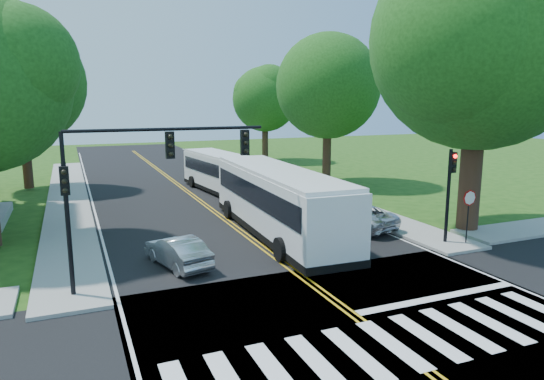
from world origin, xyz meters
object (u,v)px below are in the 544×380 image
signal_ne (450,183)px  bus_lead (278,200)px  hatchback (178,251)px  dark_sedan (277,185)px  signal_nw (137,170)px  suv (353,216)px  bus_follow (224,173)px

signal_ne → bus_lead: (-6.64, 4.72, -1.17)m
bus_lead → hatchback: (-5.72, -2.82, -1.15)m
bus_lead → dark_sedan: bearing=-111.0°
signal_ne → hatchback: (-12.37, 1.90, -2.32)m
signal_nw → bus_lead: size_ratio=0.55×
signal_nw → hatchback: size_ratio=1.87×
suv → bus_lead: bearing=-21.9°
signal_nw → dark_sedan: 19.06m
signal_nw → signal_ne: (14.06, 0.01, -1.41)m
signal_ne → bus_lead: size_ratio=0.34×
signal_ne → bus_lead: signal_ne is taller
signal_nw → suv: size_ratio=1.46×
bus_lead → suv: 4.36m
bus_follow → suv: size_ratio=2.31×
signal_ne → hatchback: 12.73m
bus_follow → signal_nw: bearing=57.0°
dark_sedan → bus_lead: bearing=67.6°
bus_lead → bus_follow: bus_lead is taller
signal_nw → dark_sedan: (11.64, 14.64, -3.67)m
signal_ne → dark_sedan: (-2.41, 14.63, -2.26)m
bus_lead → signal_nw: bearing=34.7°
hatchback → suv: (9.91, 2.36, 0.05)m
hatchback → bus_follow: bearing=-128.6°
bus_follow → hatchback: size_ratio=2.96×
bus_follow → suv: bus_follow is taller
signal_ne → suv: bearing=119.9°
dark_sedan → signal_ne: bearing=100.0°
signal_ne → signal_nw: bearing=-180.0°
suv → dark_sedan: size_ratio=1.03×
signal_nw → signal_ne: size_ratio=1.62×
bus_follow → signal_ne: bearing=103.0°
bus_follow → hatchback: bus_follow is taller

